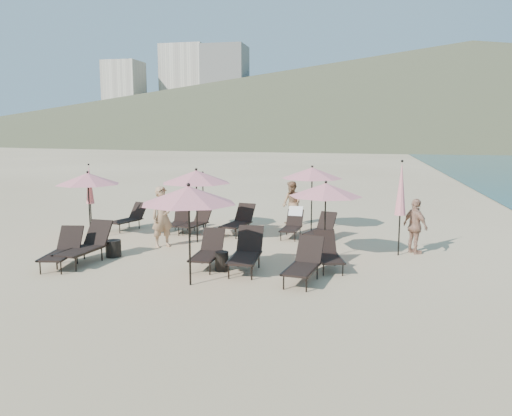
% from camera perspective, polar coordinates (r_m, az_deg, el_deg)
% --- Properties ---
extents(ground, '(800.00, 800.00, 0.00)m').
position_cam_1_polar(ground, '(13.13, -3.13, -7.01)').
color(ground, '#D6BA8C').
rests_on(ground, ground).
extents(volcanic_headland, '(690.00, 690.00, 55.00)m').
position_cam_1_polar(volcanic_headland, '(322.86, 25.16, 11.91)').
color(volcanic_headland, brown).
rests_on(volcanic_headland, ground).
extents(hotel_skyline, '(109.00, 82.00, 55.00)m').
position_cam_1_polar(hotel_skyline, '(300.25, -6.57, 12.52)').
color(hotel_skyline, beige).
rests_on(hotel_skyline, ground).
extents(lounger_0, '(0.85, 1.89, 1.06)m').
position_cam_1_polar(lounger_0, '(14.45, -18.84, -3.99)').
color(lounger_0, black).
rests_on(lounger_0, ground).
extents(lounger_1, '(0.94, 1.78, 0.97)m').
position_cam_1_polar(lounger_1, '(14.26, -21.20, -4.45)').
color(lounger_1, black).
rests_on(lounger_1, ground).
extents(lounger_2, '(0.67, 1.63, 0.93)m').
position_cam_1_polar(lounger_2, '(13.33, -5.49, -4.87)').
color(lounger_2, black).
rests_on(lounger_2, ground).
extents(lounger_3, '(0.79, 1.85, 1.04)m').
position_cam_1_polar(lounger_3, '(12.92, -1.11, -5.02)').
color(lounger_3, black).
rests_on(lounger_3, ground).
extents(lounger_4, '(0.87, 1.77, 0.98)m').
position_cam_1_polar(lounger_4, '(12.04, 5.52, -6.23)').
color(lounger_4, black).
rests_on(lounger_4, ground).
extents(lounger_5, '(0.96, 1.64, 0.89)m').
position_cam_1_polar(lounger_5, '(13.25, 8.23, -5.09)').
color(lounger_5, black).
rests_on(lounger_5, ground).
extents(lounger_6, '(1.05, 1.71, 0.92)m').
position_cam_1_polar(lounger_6, '(18.96, -14.30, -1.06)').
color(lounger_6, black).
rests_on(lounger_6, ground).
extents(lounger_7, '(0.80, 1.56, 0.85)m').
position_cam_1_polar(lounger_7, '(18.15, -8.68, -1.42)').
color(lounger_7, black).
rests_on(lounger_7, ground).
extents(lounger_8, '(0.95, 1.63, 0.88)m').
position_cam_1_polar(lounger_8, '(17.86, -6.87, -1.50)').
color(lounger_8, black).
rests_on(lounger_8, ground).
extents(lounger_9, '(0.96, 1.82, 1.00)m').
position_cam_1_polar(lounger_9, '(17.51, -1.99, -1.47)').
color(lounger_9, black).
rests_on(lounger_9, ground).
extents(lounger_10, '(0.65, 1.58, 0.97)m').
position_cam_1_polar(lounger_10, '(17.12, 4.21, -1.74)').
color(lounger_10, black).
rests_on(lounger_10, ground).
extents(lounger_11, '(1.05, 1.64, 0.88)m').
position_cam_1_polar(lounger_11, '(16.55, 7.43, -2.32)').
color(lounger_11, black).
rests_on(lounger_11, ground).
extents(umbrella_open_0, '(2.11, 2.11, 2.28)m').
position_cam_1_polar(umbrella_open_0, '(17.52, -18.67, 3.18)').
color(umbrella_open_0, black).
rests_on(umbrella_open_0, ground).
extents(umbrella_open_1, '(2.25, 2.25, 2.42)m').
position_cam_1_polar(umbrella_open_1, '(16.01, -6.85, 3.56)').
color(umbrella_open_1, black).
rests_on(umbrella_open_1, ground).
extents(umbrella_open_2, '(2.06, 2.06, 2.21)m').
position_cam_1_polar(umbrella_open_2, '(14.02, 7.97, 2.07)').
color(umbrella_open_2, black).
rests_on(umbrella_open_2, ground).
extents(umbrella_open_3, '(1.98, 1.98, 2.13)m').
position_cam_1_polar(umbrella_open_3, '(18.36, -6.10, 3.41)').
color(umbrella_open_3, black).
rests_on(umbrella_open_3, ground).
extents(umbrella_open_4, '(2.20, 2.20, 2.37)m').
position_cam_1_polar(umbrella_open_4, '(18.02, 6.43, 4.00)').
color(umbrella_open_4, black).
rests_on(umbrella_open_4, ground).
extents(umbrella_open_5, '(2.23, 2.23, 2.40)m').
position_cam_1_polar(umbrella_open_5, '(11.45, -7.71, 1.47)').
color(umbrella_open_5, black).
rests_on(umbrella_open_5, ground).
extents(umbrella_closed_0, '(0.32, 0.32, 2.77)m').
position_cam_1_polar(umbrella_closed_0, '(14.82, 16.24, 2.06)').
color(umbrella_closed_0, black).
rests_on(umbrella_closed_0, ground).
extents(umbrella_closed_1, '(0.29, 0.29, 2.46)m').
position_cam_1_polar(umbrella_closed_1, '(18.44, -18.49, 2.52)').
color(umbrella_closed_1, black).
rests_on(umbrella_closed_1, ground).
extents(side_table_0, '(0.44, 0.44, 0.48)m').
position_cam_1_polar(side_table_0, '(14.92, -15.99, -4.47)').
color(side_table_0, black).
rests_on(side_table_0, ground).
extents(side_table_1, '(0.36, 0.36, 0.49)m').
position_cam_1_polar(side_table_1, '(12.98, -3.94, -6.07)').
color(side_table_1, black).
rests_on(side_table_1, ground).
extents(beachgoer_a, '(0.81, 0.81, 1.90)m').
position_cam_1_polar(beachgoer_a, '(15.71, -10.65, -0.99)').
color(beachgoer_a, '#A57C5A').
rests_on(beachgoer_a, ground).
extents(beachgoer_b, '(1.04, 1.05, 1.70)m').
position_cam_1_polar(beachgoer_b, '(19.08, 4.11, 0.52)').
color(beachgoer_b, '#966F4D').
rests_on(beachgoer_b, ground).
extents(beachgoer_c, '(0.89, 1.01, 1.63)m').
position_cam_1_polar(beachgoer_c, '(15.34, 17.75, -2.00)').
color(beachgoer_c, '#AA7A60').
rests_on(beachgoer_c, ground).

